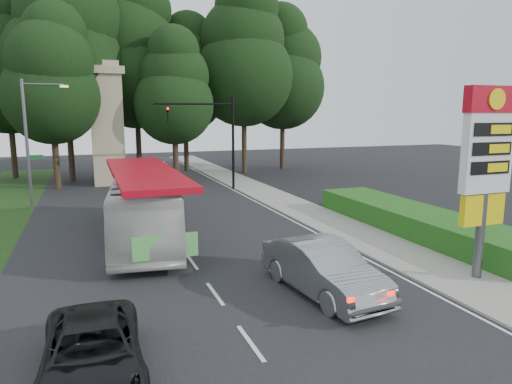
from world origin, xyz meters
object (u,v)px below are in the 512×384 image
object	(u,v)px
gas_station_pylon	(487,157)
suv_charcoal	(92,352)
traffic_signal_mast	(217,130)
streetlight_signs	(30,137)
sedan_silver	(323,268)
transit_bus	(145,204)
monument	(107,123)

from	to	relation	value
gas_station_pylon	suv_charcoal	xyz separation A→B (m)	(-13.06, -1.76, -3.79)
traffic_signal_mast	streetlight_signs	bearing A→B (deg)	-171.08
traffic_signal_mast	sedan_silver	xyz separation A→B (m)	(-2.29, -21.19, -3.79)
transit_bus	monument	bearing A→B (deg)	99.03
traffic_signal_mast	monument	xyz separation A→B (m)	(-7.68, 6.00, 0.43)
monument	sedan_silver	size ratio (longest dim) A/B	1.88
gas_station_pylon	transit_bus	bearing A→B (deg)	136.53
gas_station_pylon	suv_charcoal	size ratio (longest dim) A/B	1.44
gas_station_pylon	traffic_signal_mast	bearing A→B (deg)	99.09
streetlight_signs	suv_charcoal	distance (m)	22.32
streetlight_signs	suv_charcoal	xyz separation A→B (m)	(3.12, -21.78, -3.78)
traffic_signal_mast	transit_bus	world-z (taller)	traffic_signal_mast
traffic_signal_mast	streetlight_signs	distance (m)	12.83
gas_station_pylon	sedan_silver	distance (m)	6.87
gas_station_pylon	suv_charcoal	world-z (taller)	gas_station_pylon
streetlight_signs	transit_bus	world-z (taller)	streetlight_signs
traffic_signal_mast	monument	bearing A→B (deg)	142.00
gas_station_pylon	sedan_silver	world-z (taller)	gas_station_pylon
gas_station_pylon	streetlight_signs	size ratio (longest dim) A/B	0.86
gas_station_pylon	transit_bus	xyz separation A→B (m)	(-10.45, 9.91, -2.79)
streetlight_signs	monument	xyz separation A→B (m)	(4.99, 7.99, 0.67)
gas_station_pylon	sedan_silver	xyz separation A→B (m)	(-5.81, 0.82, -3.57)
streetlight_signs	transit_bus	xyz separation A→B (m)	(5.73, -10.11, -2.78)
transit_bus	sedan_silver	bearing A→B (deg)	-56.28
monument	suv_charcoal	xyz separation A→B (m)	(-1.86, -29.77, -4.44)
transit_bus	sedan_silver	distance (m)	10.24
streetlight_signs	sedan_silver	distance (m)	22.11
streetlight_signs	gas_station_pylon	bearing A→B (deg)	-51.04
gas_station_pylon	traffic_signal_mast	world-z (taller)	traffic_signal_mast
traffic_signal_mast	gas_station_pylon	bearing A→B (deg)	-80.91
transit_bus	sedan_silver	size ratio (longest dim) A/B	2.23
transit_bus	suv_charcoal	world-z (taller)	transit_bus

